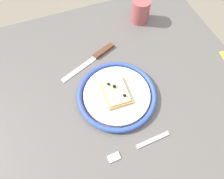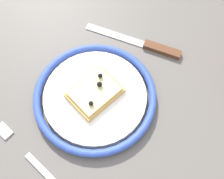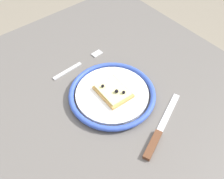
# 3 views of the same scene
# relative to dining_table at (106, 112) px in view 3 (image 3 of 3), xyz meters

# --- Properties ---
(dining_table) EXTENTS (0.97, 0.92, 0.76)m
(dining_table) POSITION_rel_dining_table_xyz_m (0.00, 0.00, 0.00)
(dining_table) COLOR #5B5651
(dining_table) RESTS_ON ground_plane
(plate) EXTENTS (0.26, 0.26, 0.02)m
(plate) POSITION_rel_dining_table_xyz_m (0.01, 0.02, 0.10)
(plate) COLOR white
(plate) RESTS_ON dining_table
(pizza_slice_near) EXTENTS (0.11, 0.09, 0.03)m
(pizza_slice_near) POSITION_rel_dining_table_xyz_m (0.02, 0.02, 0.11)
(pizza_slice_near) COLOR tan
(pizza_slice_near) RESTS_ON plate
(knife) EXTENTS (0.11, 0.23, 0.01)m
(knife) POSITION_rel_dining_table_xyz_m (0.20, 0.02, 0.09)
(knife) COLOR silver
(knife) RESTS_ON dining_table
(fork) EXTENTS (0.03, 0.20, 0.00)m
(fork) POSITION_rel_dining_table_xyz_m (-0.17, 0.02, 0.09)
(fork) COLOR silver
(fork) RESTS_ON dining_table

